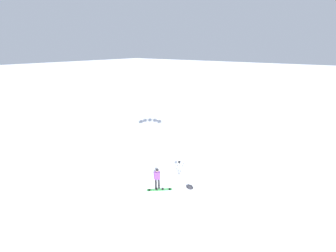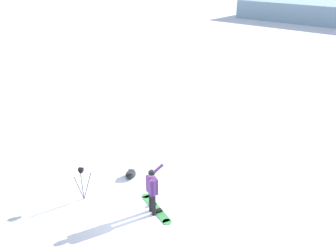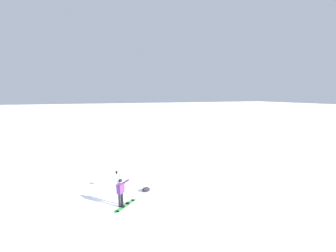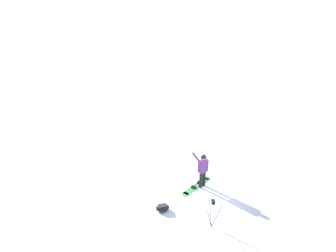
{
  "view_description": "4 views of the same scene",
  "coord_description": "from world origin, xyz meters",
  "px_view_note": "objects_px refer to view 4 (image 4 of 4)",
  "views": [
    {
      "loc": [
        -9.89,
        12.31,
        9.79
      ],
      "look_at": [
        -2.89,
        3.15,
        5.97
      ],
      "focal_mm": 25.66,
      "sensor_mm": 36.0,
      "label": 1
    },
    {
      "loc": [
        9.31,
        3.55,
        7.52
      ],
      "look_at": [
        -1.44,
        0.95,
        2.54
      ],
      "focal_mm": 39.37,
      "sensor_mm": 36.0,
      "label": 2
    },
    {
      "loc": [
        1.93,
        13.21,
        6.33
      ],
      "look_at": [
        -2.36,
        2.34,
        4.71
      ],
      "focal_mm": 24.55,
      "sensor_mm": 36.0,
      "label": 3
    },
    {
      "loc": [
        -2.87,
        -10.64,
        8.47
      ],
      "look_at": [
        -1.57,
        1.14,
        2.85
      ],
      "focal_mm": 34.26,
      "sensor_mm": 36.0,
      "label": 4
    }
  ],
  "objects_px": {
    "snowboard": "(197,186)",
    "camera_tripod": "(213,208)",
    "snowboarder": "(203,168)",
    "gear_bag_large": "(163,208)"
  },
  "relations": [
    {
      "from": "snowboarder",
      "to": "gear_bag_large",
      "type": "xyz_separation_m",
      "value": [
        -1.88,
        -1.4,
        -0.84
      ]
    },
    {
      "from": "snowboarder",
      "to": "snowboard",
      "type": "xyz_separation_m",
      "value": [
        -0.23,
        0.04,
        -0.95
      ]
    },
    {
      "from": "snowboarder",
      "to": "snowboard",
      "type": "bearing_deg",
      "value": 169.59
    },
    {
      "from": "snowboarder",
      "to": "snowboard",
      "type": "distance_m",
      "value": 0.98
    },
    {
      "from": "snowboard",
      "to": "camera_tripod",
      "type": "distance_m",
      "value": 2.7
    },
    {
      "from": "snowboard",
      "to": "gear_bag_large",
      "type": "distance_m",
      "value": 2.19
    },
    {
      "from": "snowboard",
      "to": "camera_tripod",
      "type": "height_order",
      "value": "camera_tripod"
    },
    {
      "from": "snowboarder",
      "to": "gear_bag_large",
      "type": "distance_m",
      "value": 2.49
    },
    {
      "from": "snowboard",
      "to": "gear_bag_large",
      "type": "relative_size",
      "value": 2.56
    },
    {
      "from": "snowboard",
      "to": "camera_tripod",
      "type": "xyz_separation_m",
      "value": [
        0.06,
        -2.55,
        0.86
      ]
    }
  ]
}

